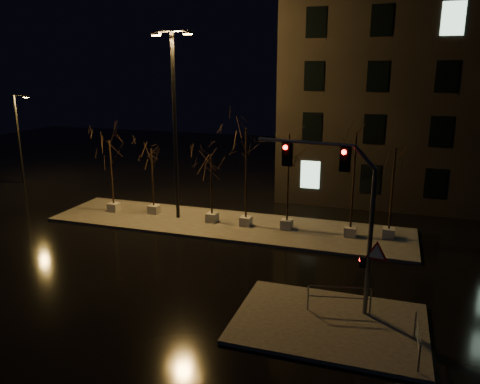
% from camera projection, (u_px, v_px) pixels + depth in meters
% --- Properties ---
extents(ground, '(90.00, 90.00, 0.00)m').
position_uv_depth(ground, '(185.00, 264.00, 22.92)').
color(ground, black).
rests_on(ground, ground).
extents(median, '(22.00, 5.00, 0.15)m').
position_uv_depth(median, '(226.00, 225.00, 28.41)').
color(median, '#403E39').
rests_on(median, ground).
extents(sidewalk_corner, '(7.00, 5.00, 0.15)m').
position_uv_depth(sidewalk_corner, '(329.00, 323.00, 17.42)').
color(sidewalk_corner, '#403E39').
rests_on(sidewalk_corner, ground).
extents(building, '(25.00, 12.00, 15.00)m').
position_uv_depth(building, '(467.00, 94.00, 33.30)').
color(building, black).
rests_on(building, ground).
extents(tree_0, '(1.80, 1.80, 4.84)m').
position_uv_depth(tree_0, '(110.00, 156.00, 29.95)').
color(tree_0, '#ACA9A1').
rests_on(tree_0, median).
extents(tree_1, '(1.80, 1.80, 4.36)m').
position_uv_depth(tree_1, '(152.00, 163.00, 29.55)').
color(tree_1, '#ACA9A1').
rests_on(tree_1, median).
extents(tree_2, '(1.80, 1.80, 4.26)m').
position_uv_depth(tree_2, '(211.00, 170.00, 27.92)').
color(tree_2, '#ACA9A1').
rests_on(tree_2, median).
extents(tree_3, '(1.80, 1.80, 6.00)m').
position_uv_depth(tree_3, '(246.00, 151.00, 26.87)').
color(tree_3, '#ACA9A1').
rests_on(tree_3, median).
extents(tree_4, '(1.80, 1.80, 5.75)m').
position_uv_depth(tree_4, '(289.00, 156.00, 26.36)').
color(tree_4, '#ACA9A1').
rests_on(tree_4, median).
extents(tree_5, '(1.80, 1.80, 6.04)m').
position_uv_depth(tree_5, '(355.00, 156.00, 25.08)').
color(tree_5, '#ACA9A1').
rests_on(tree_5, median).
extents(tree_6, '(1.80, 1.80, 5.21)m').
position_uv_depth(tree_6, '(394.00, 168.00, 25.00)').
color(tree_6, '#ACA9A1').
rests_on(tree_6, median).
extents(traffic_signal_mast, '(5.27, 0.96, 6.51)m').
position_uv_depth(traffic_signal_mast, '(344.00, 203.00, 17.35)').
color(traffic_signal_mast, '#5C5F63').
rests_on(traffic_signal_mast, sidewalk_corner).
extents(streetlight_main, '(2.81, 0.81, 11.26)m').
position_uv_depth(streetlight_main, '(174.00, 114.00, 27.93)').
color(streetlight_main, black).
rests_on(streetlight_main, median).
extents(streetlight_far, '(1.43, 0.33, 7.27)m').
position_uv_depth(streetlight_far, '(20.00, 135.00, 38.01)').
color(streetlight_far, black).
rests_on(streetlight_far, ground).
extents(guard_rail_a, '(2.38, 0.50, 1.04)m').
position_uv_depth(guard_rail_a, '(339.00, 295.00, 17.95)').
color(guard_rail_a, '#5C5F63').
rests_on(guard_rail_a, sidewalk_corner).
extents(guard_rail_b, '(0.11, 2.13, 1.01)m').
position_uv_depth(guard_rail_b, '(418.00, 335.00, 15.31)').
color(guard_rail_b, '#5C5F63').
rests_on(guard_rail_b, sidewalk_corner).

